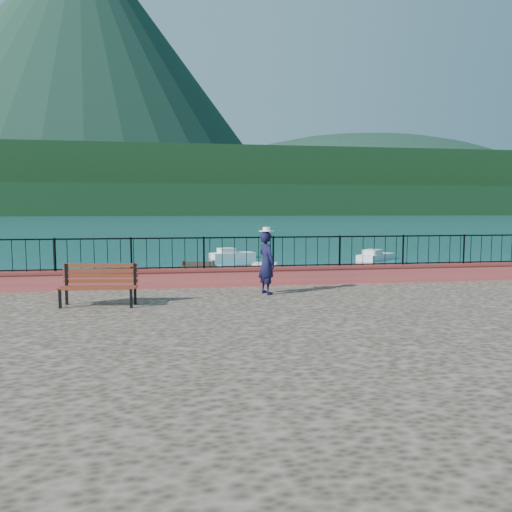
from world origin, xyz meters
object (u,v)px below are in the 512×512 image
object	(u,v)px
person	(267,263)
park_bench	(99,294)
boat_1	(275,270)
boat_4	(232,253)
boat_5	(376,254)
boat_0	(116,278)

from	to	relation	value
person	park_bench	bearing A→B (deg)	83.37
boat_1	boat_4	xyz separation A→B (m)	(-1.00, 10.86, 0.00)
boat_1	boat_5	xyz separation A→B (m)	(9.03, 8.01, 0.00)
boat_1	boat_4	size ratio (longest dim) A/B	1.10
park_bench	boat_0	size ratio (longest dim) A/B	0.50
boat_1	boat_4	distance (m)	10.91
park_bench	boat_0	distance (m)	11.11
boat_1	boat_5	distance (m)	12.08
park_bench	boat_4	xyz separation A→B (m)	(6.13, 23.85, -1.11)
person	boat_4	bearing A→B (deg)	-24.46
park_bench	boat_4	bearing A→B (deg)	82.93
boat_4	park_bench	bearing A→B (deg)	-120.12
boat_0	boat_5	distance (m)	19.68
boat_5	person	bearing A→B (deg)	-160.47
park_bench	boat_1	xyz separation A→B (m)	(7.13, 12.99, -1.11)
boat_1	boat_4	world-z (taller)	same
boat_0	boat_1	bearing A→B (deg)	26.87
park_bench	boat_4	size ratio (longest dim) A/B	0.60
boat_1	boat_5	size ratio (longest dim) A/B	1.04
park_bench	person	world-z (taller)	person
boat_4	boat_1	bearing A→B (deg)	-100.46
boat_0	park_bench	bearing A→B (deg)	-72.82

